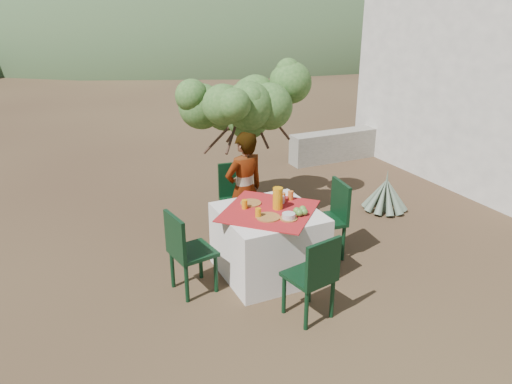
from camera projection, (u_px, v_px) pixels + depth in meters
ground at (260, 286)px, 5.38m from camera, size 160.00×160.00×0.00m
table at (269, 242)px, 5.52m from camera, size 1.30×1.30×0.76m
chair_far at (237, 196)px, 6.42m from camera, size 0.49×0.49×0.93m
chair_near at (314, 275)px, 4.67m from camera, size 0.48×0.48×0.88m
chair_left at (186, 249)px, 5.11m from camera, size 0.48×0.48×0.90m
chair_right at (331, 216)px, 5.86m from camera, size 0.48×0.48×0.92m
person at (244, 190)px, 6.03m from camera, size 0.59×0.45×1.46m
shrub_tree at (250, 111)px, 6.70m from camera, size 1.58×1.55×1.86m
agave at (385, 195)px, 7.20m from camera, size 0.66×0.64×0.69m
guesthouse at (509, 84)px, 8.55m from camera, size 3.20×4.20×3.00m
stone_wall at (353, 143)px, 9.56m from camera, size 2.60×0.35×0.55m
hill_near_right at (202, 33)px, 40.41m from camera, size 48.00×48.00×20.00m
hill_far_right at (309, 23)px, 55.13m from camera, size 36.00×36.00×14.00m
plate_far at (251, 203)px, 5.55m from camera, size 0.24×0.24×0.01m
plate_near at (268, 217)px, 5.20m from camera, size 0.25×0.25×0.01m
glass_far at (245, 204)px, 5.41m from camera, size 0.06×0.06×0.10m
glass_near at (258, 213)px, 5.20m from camera, size 0.06×0.06×0.10m
juice_pitcher at (278, 198)px, 5.38m from camera, size 0.11×0.11×0.24m
bowl_plate at (289, 218)px, 5.17m from camera, size 0.19×0.19×0.01m
white_bowl at (289, 216)px, 5.16m from camera, size 0.14×0.14×0.05m
jar_left at (283, 197)px, 5.60m from camera, size 0.06×0.06×0.10m
jar_right at (291, 195)px, 5.65m from camera, size 0.06×0.06×0.10m
napkin_holder at (281, 200)px, 5.54m from camera, size 0.08×0.06×0.09m
fruit_cluster at (301, 211)px, 5.27m from camera, size 0.16×0.15×0.08m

